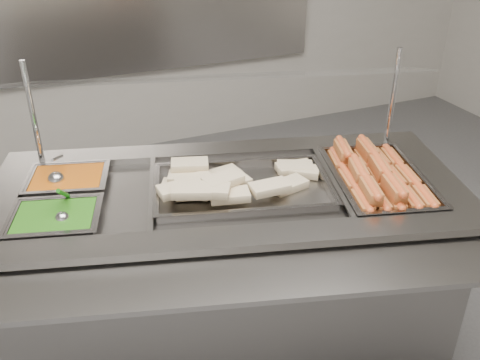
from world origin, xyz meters
name	(u,v)px	position (x,y,z in m)	size (l,w,h in m)	color
steam_counter	(229,274)	(0.02, 0.33, 0.41)	(1.85, 1.19, 0.82)	slate
tray_rail	(244,277)	(-0.11, -0.12, 0.77)	(1.64, 0.75, 0.05)	gray
sneeze_guard	(221,80)	(0.07, 0.52, 1.15)	(1.52, 0.66, 0.40)	silver
pan_hotdogs	(377,185)	(0.56, 0.17, 0.78)	(0.43, 0.57, 0.09)	gray
pan_wraps	(242,190)	(0.07, 0.31, 0.79)	(0.69, 0.52, 0.06)	gray
pan_beans	(69,186)	(-0.51, 0.61, 0.78)	(0.32, 0.28, 0.09)	gray
pan_peas	(57,225)	(-0.58, 0.36, 0.78)	(0.32, 0.28, 0.09)	gray
hotdogs_in_buns	(375,176)	(0.55, 0.18, 0.82)	(0.39, 0.52, 0.11)	brown
tortilla_wraps	(227,182)	(0.02, 0.33, 0.83)	(0.64, 0.33, 0.09)	tan
ladle	(56,178)	(-0.55, 0.61, 0.82)	(0.08, 0.18, 0.12)	silver
serving_spoon	(63,214)	(-0.56, 0.35, 0.83)	(0.07, 0.16, 0.13)	silver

